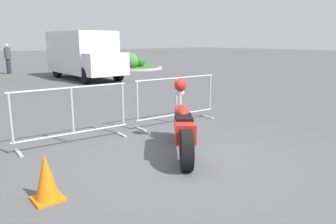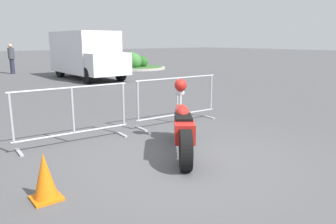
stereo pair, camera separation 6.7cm
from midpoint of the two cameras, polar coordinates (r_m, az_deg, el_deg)
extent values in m
plane|color=#4C4C4F|center=(5.31, 2.11, -8.49)|extent=(120.00, 120.00, 0.00)
cylinder|color=black|center=(6.29, 1.75, -2.17)|extent=(0.51, 0.60, 0.62)
cylinder|color=black|center=(4.86, 2.84, -6.63)|extent=(0.51, 0.60, 0.62)
cube|color=silver|center=(5.55, 2.23, -3.15)|extent=(0.67, 0.79, 0.27)
ellipsoid|color=#B21E19|center=(5.65, 2.13, -0.03)|extent=(0.53, 0.58, 0.25)
cube|color=black|center=(5.32, 2.38, -1.25)|extent=(0.52, 0.57, 0.12)
cube|color=#B21E19|center=(5.04, 2.64, -3.63)|extent=(0.46, 0.46, 0.31)
cube|color=#B21E19|center=(6.22, 1.77, 0.76)|extent=(0.34, 0.39, 0.06)
cylinder|color=silver|center=(6.10, 1.84, 1.78)|extent=(0.05, 0.05, 0.44)
sphere|color=silver|center=(6.12, 1.82, 3.43)|extent=(0.15, 0.15, 0.15)
sphere|color=#B21E19|center=(6.05, 1.86, 4.71)|extent=(0.23, 0.23, 0.23)
cylinder|color=#9EA0A5|center=(6.18, -16.88, 4.03)|extent=(2.18, 0.15, 0.04)
cylinder|color=#9EA0A5|center=(6.35, -16.40, -3.57)|extent=(2.18, 0.15, 0.04)
cylinder|color=#9EA0A5|center=(6.01, -26.02, -1.05)|extent=(0.05, 0.05, 0.85)
cylinder|color=#9EA0A5|center=(6.25, -16.64, 0.18)|extent=(0.05, 0.05, 0.85)
cylinder|color=#9EA0A5|center=(6.65, -8.17, 1.29)|extent=(0.05, 0.05, 0.85)
cube|color=#9EA0A5|center=(6.18, -24.84, -6.48)|extent=(0.08, 0.44, 0.03)
cube|color=#9EA0A5|center=(6.76, -8.54, -3.86)|extent=(0.08, 0.44, 0.03)
cylinder|color=#9EA0A5|center=(7.46, 1.23, 5.92)|extent=(2.18, 0.15, 0.04)
cylinder|color=#9EA0A5|center=(7.60, 1.20, -0.46)|extent=(2.18, 0.15, 0.04)
cylinder|color=#9EA0A5|center=(6.96, -5.66, 1.84)|extent=(0.05, 0.05, 0.85)
cylinder|color=#9EA0A5|center=(7.52, 1.22, 2.70)|extent=(0.05, 0.05, 0.85)
cylinder|color=#9EA0A5|center=(8.18, 7.07, 3.39)|extent=(0.05, 0.05, 0.85)
cube|color=#9EA0A5|center=(7.13, -5.07, -2.92)|extent=(0.08, 0.44, 0.03)
cube|color=#9EA0A5|center=(8.25, 6.60, -0.84)|extent=(0.08, 0.44, 0.03)
cube|color=silver|center=(17.14, -15.00, 10.05)|extent=(2.05, 4.12, 2.00)
cube|color=silver|center=(14.93, -10.88, 8.15)|extent=(1.91, 0.92, 1.00)
cylinder|color=black|center=(15.73, -8.80, 6.68)|extent=(0.25, 0.72, 0.72)
cylinder|color=black|center=(14.95, -14.38, 6.14)|extent=(0.25, 0.72, 0.72)
cylinder|color=black|center=(18.64, -14.01, 7.33)|extent=(0.25, 0.72, 0.72)
cylinder|color=black|center=(17.99, -18.88, 6.87)|extent=(0.25, 0.72, 0.72)
cylinder|color=#262838|center=(20.85, -26.08, 7.13)|extent=(0.33, 0.33, 0.85)
cylinder|color=#3F3F47|center=(20.81, -26.27, 9.14)|extent=(0.47, 0.47, 0.62)
sphere|color=tan|center=(20.80, -26.38, 10.29)|extent=(0.22, 0.22, 0.22)
cylinder|color=#ADA89E|center=(22.22, -5.88, 7.65)|extent=(3.65, 3.65, 0.14)
cylinder|color=#38662D|center=(22.22, -5.89, 7.85)|extent=(3.36, 3.36, 0.02)
sphere|color=#3D7A38|center=(23.05, -7.00, 9.06)|extent=(1.04, 1.04, 1.04)
sphere|color=#3D7A38|center=(21.61, -6.59, 8.83)|extent=(1.02, 1.02, 1.02)
sphere|color=#286023|center=(22.25, -5.74, 8.61)|extent=(0.71, 0.71, 0.71)
sphere|color=#286023|center=(22.32, -5.11, 8.69)|extent=(0.75, 0.75, 0.75)
cube|color=orange|center=(4.36, -20.61, -13.95)|extent=(0.34, 0.34, 0.03)
cone|color=orange|center=(4.24, -20.91, -10.37)|extent=(0.28, 0.28, 0.56)
camera|label=1|loc=(0.03, -90.33, -0.07)|focal=35.00mm
camera|label=2|loc=(0.03, 89.67, 0.07)|focal=35.00mm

